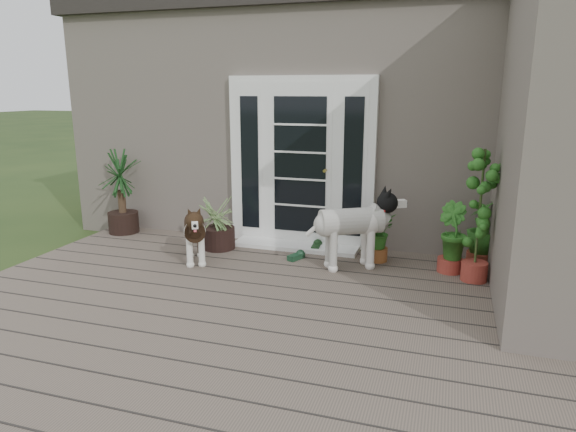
% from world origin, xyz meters
% --- Properties ---
extents(deck, '(6.20, 4.60, 0.12)m').
position_xyz_m(deck, '(0.00, 0.40, 0.06)').
color(deck, '#6B5B4C').
rests_on(deck, ground).
extents(house_main, '(7.40, 4.00, 3.10)m').
position_xyz_m(house_main, '(0.00, 4.65, 1.55)').
color(house_main, '#665E54').
rests_on(house_main, ground).
extents(roof_main, '(7.60, 4.20, 0.20)m').
position_xyz_m(roof_main, '(0.00, 4.65, 3.20)').
color(roof_main, '#2D2826').
rests_on(roof_main, house_main).
extents(door_unit, '(1.90, 0.14, 2.15)m').
position_xyz_m(door_unit, '(-0.20, 2.60, 1.19)').
color(door_unit, white).
rests_on(door_unit, deck).
extents(door_step, '(1.60, 0.40, 0.05)m').
position_xyz_m(door_step, '(-0.20, 2.40, 0.14)').
color(door_step, white).
rests_on(door_step, deck).
extents(brindle_dog, '(0.65, 0.81, 0.63)m').
position_xyz_m(brindle_dog, '(-1.16, 1.50, 0.43)').
color(brindle_dog, black).
rests_on(brindle_dog, deck).
extents(white_dog, '(1.03, 0.83, 0.79)m').
position_xyz_m(white_dog, '(0.61, 1.86, 0.52)').
color(white_dog, white).
rests_on(white_dog, deck).
extents(spider_plant, '(0.70, 0.70, 0.73)m').
position_xyz_m(spider_plant, '(-1.13, 2.08, 0.49)').
color(spider_plant, '#A9BD74').
rests_on(spider_plant, deck).
extents(yucca, '(0.92, 0.92, 1.15)m').
position_xyz_m(yucca, '(-2.75, 2.36, 0.70)').
color(yucca, black).
rests_on(yucca, deck).
extents(herb_a, '(0.52, 0.52, 0.48)m').
position_xyz_m(herb_a, '(0.87, 2.20, 0.36)').
color(herb_a, '#24651D').
rests_on(herb_a, deck).
extents(herb_b, '(0.54, 0.54, 0.57)m').
position_xyz_m(herb_b, '(1.69, 2.06, 0.41)').
color(herb_b, '#1D6622').
rests_on(herb_b, deck).
extents(herb_c, '(0.47, 0.47, 0.64)m').
position_xyz_m(herb_c, '(2.02, 2.39, 0.44)').
color(herb_c, '#275B1A').
rests_on(herb_c, deck).
extents(sapling, '(0.46, 0.46, 1.45)m').
position_xyz_m(sapling, '(1.94, 1.86, 0.85)').
color(sapling, '#194D16').
rests_on(sapling, deck).
extents(clog_left, '(0.16, 0.31, 0.09)m').
position_xyz_m(clog_left, '(0.07, 2.40, 0.16)').
color(clog_left, black).
rests_on(clog_left, deck).
extents(clog_right, '(0.22, 0.30, 0.08)m').
position_xyz_m(clog_right, '(-0.06, 1.95, 0.16)').
color(clog_right, '#163822').
rests_on(clog_right, deck).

